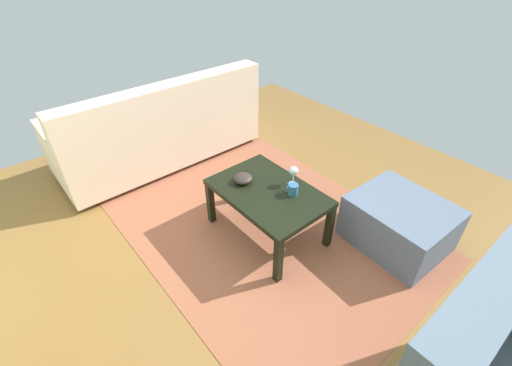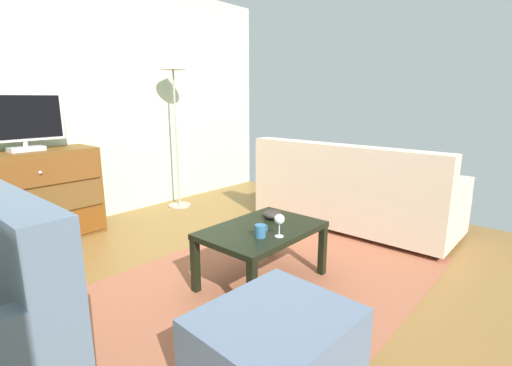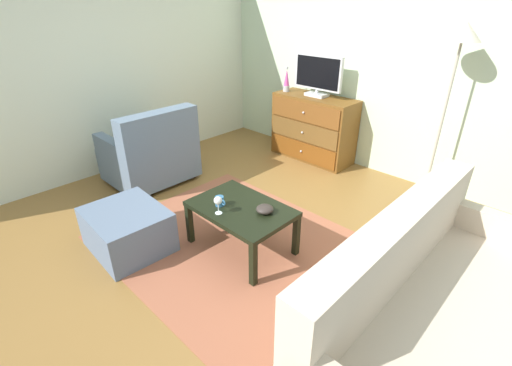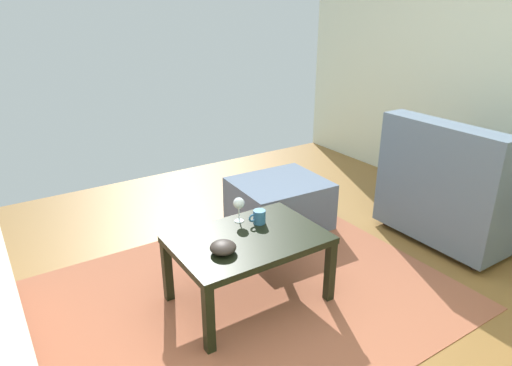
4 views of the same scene
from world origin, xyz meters
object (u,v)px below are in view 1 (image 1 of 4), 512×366
Objects in this scene: mug at (293,189)px; ottoman at (399,223)px; couch_large at (161,131)px; coffee_table at (268,196)px; bowl_decorative at (243,178)px; wine_glass at (294,171)px.

mug reaches higher than ottoman.
coffee_table is at bearing -176.69° from couch_large.
bowl_decorative is at bearing 19.86° from coffee_table.
wine_glass is 1.65m from couch_large.
coffee_table is 1.03m from ottoman.
bowl_decorative is 1.35m from couch_large.
coffee_table is at bearing -160.14° from bowl_decorative.
mug is at bearing -142.69° from coffee_table.
coffee_table is at bearing 37.31° from mug.
couch_large is at bearing 19.12° from ottoman.
coffee_table is 0.21m from mug.
couch_large is 2.42m from ottoman.
mug reaches higher than bowl_decorative.
wine_glass is at bearing -45.69° from mug.
wine_glass reaches higher than mug.
bowl_decorative is (0.21, 0.08, 0.09)m from coffee_table.
mug reaches higher than coffee_table.
bowl_decorative is at bearing -179.38° from couch_large.
bowl_decorative reaches higher than ottoman.
coffee_table is 1.25× the size of ottoman.
mug is 0.06× the size of couch_large.
couch_large is (1.70, 0.20, -0.13)m from mug.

